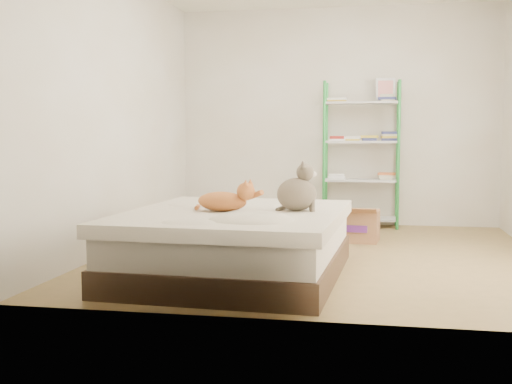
% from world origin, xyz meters
% --- Properties ---
extents(room, '(3.81, 4.21, 2.61)m').
position_xyz_m(room, '(0.00, 0.00, 1.30)').
color(room, '#997C4A').
rests_on(room, ground).
extents(bed, '(1.67, 2.05, 0.50)m').
position_xyz_m(bed, '(-0.57, -0.99, 0.25)').
color(bed, '#443526').
rests_on(bed, ground).
extents(orange_cat, '(0.51, 0.35, 0.19)m').
position_xyz_m(orange_cat, '(-0.66, -1.06, 0.60)').
color(orange_cat, '#DE7941').
rests_on(orange_cat, bed).
extents(grey_cat, '(0.36, 0.32, 0.36)m').
position_xyz_m(grey_cat, '(-0.11, -0.94, 0.68)').
color(grey_cat, gray).
rests_on(grey_cat, bed).
extents(shelf_unit, '(0.88, 0.36, 1.74)m').
position_xyz_m(shelf_unit, '(0.31, 1.88, 0.88)').
color(shelf_unit, green).
rests_on(shelf_unit, ground).
extents(cardboard_box, '(0.49, 0.47, 0.37)m').
position_xyz_m(cardboard_box, '(0.28, 0.81, 0.16)').
color(cardboard_box, '#9F6841').
rests_on(cardboard_box, ground).
extents(white_bin, '(0.36, 0.34, 0.36)m').
position_xyz_m(white_bin, '(-1.42, 1.82, 0.18)').
color(white_bin, white).
rests_on(white_bin, ground).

